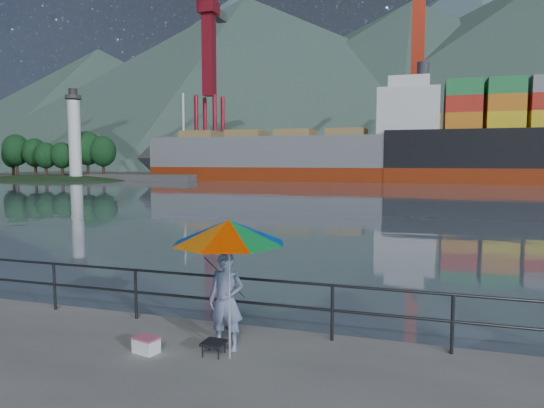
{
  "coord_description": "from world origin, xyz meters",
  "views": [
    {
      "loc": [
        6.47,
        -6.6,
        3.21
      ],
      "look_at": [
        2.54,
        6.0,
        2.0
      ],
      "focal_mm": 32.0,
      "sensor_mm": 36.0,
      "label": 1
    }
  ],
  "objects_px": {
    "cooler_bag": "(146,346)",
    "beach_umbrella": "(229,232)",
    "fisherman": "(226,301)",
    "bulk_carrier": "(315,154)"
  },
  "relations": [
    {
      "from": "beach_umbrella",
      "to": "cooler_bag",
      "type": "xyz_separation_m",
      "value": [
        -1.42,
        -0.2,
        -1.95
      ]
    },
    {
      "from": "cooler_bag",
      "to": "beach_umbrella",
      "type": "bearing_deg",
      "value": 21.45
    },
    {
      "from": "beach_umbrella",
      "to": "fisherman",
      "type": "bearing_deg",
      "value": 120.0
    },
    {
      "from": "fisherman",
      "to": "beach_umbrella",
      "type": "distance_m",
      "value": 1.3
    },
    {
      "from": "beach_umbrella",
      "to": "bulk_carrier",
      "type": "xyz_separation_m",
      "value": [
        -14.25,
        71.53,
        2.04
      ]
    },
    {
      "from": "fisherman",
      "to": "bulk_carrier",
      "type": "xyz_separation_m",
      "value": [
        -14.04,
        71.17,
        3.28
      ]
    },
    {
      "from": "cooler_bag",
      "to": "bulk_carrier",
      "type": "height_order",
      "value": "bulk_carrier"
    },
    {
      "from": "beach_umbrella",
      "to": "cooler_bag",
      "type": "bearing_deg",
      "value": -172.18
    },
    {
      "from": "cooler_bag",
      "to": "fisherman",
      "type": "bearing_deg",
      "value": 38.11
    },
    {
      "from": "cooler_bag",
      "to": "bulk_carrier",
      "type": "bearing_deg",
      "value": 113.77
    }
  ]
}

